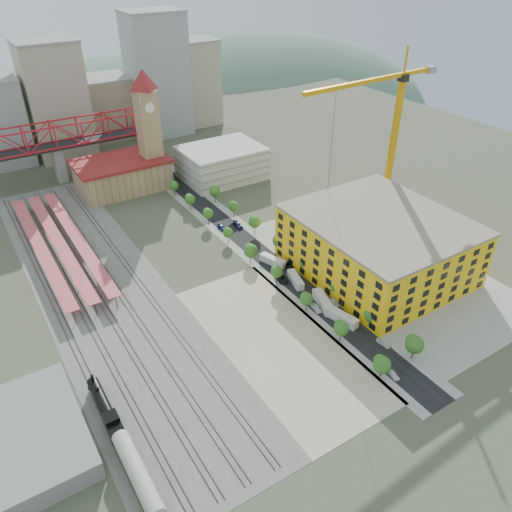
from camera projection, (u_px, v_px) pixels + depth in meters
ground at (231, 279)px, 156.58m from camera, size 400.00×400.00×0.00m
ballast_strip at (101, 288)px, 152.79m from camera, size 36.00×165.00×0.06m
dirt_lot at (277, 342)px, 132.40m from camera, size 28.00×67.00×0.06m
street_asphalt at (249, 244)px, 174.42m from camera, size 12.00×170.00×0.06m
sidewalk_west at (236, 248)px, 171.95m from camera, size 3.00×170.00×0.04m
sidewalk_east at (262, 240)px, 176.91m from camera, size 3.00×170.00×0.04m
construction_pad at (381, 266)px, 162.62m from camera, size 50.00×90.00×0.06m
rail_tracks at (95, 289)px, 151.92m from camera, size 26.56×160.00×0.18m
platform_canopies at (59, 242)px, 167.92m from camera, size 16.00×80.00×4.12m
station_hall at (123, 174)px, 208.96m from camera, size 38.00×24.00×13.10m
clock_tower at (147, 118)px, 201.46m from camera, size 12.00×12.00×52.00m
parking_garage at (222, 163)px, 218.71m from camera, size 34.00×26.00×14.00m
truss_bridge at (54, 139)px, 209.69m from camera, size 94.00×9.60×25.60m
construction_building at (378, 244)px, 156.19m from camera, size 44.60×50.60×18.80m
warehouse at (29, 438)px, 104.22m from camera, size 22.00×32.00×5.00m
street_trees at (265, 257)px, 167.34m from camera, size 15.40×124.40×8.00m
skyline at (100, 98)px, 248.67m from camera, size 133.00×46.00×60.00m
distant_hills at (122, 185)px, 404.67m from camera, size 647.00×264.00×227.00m
locomotive at (107, 412)px, 110.24m from camera, size 3.08×23.79×5.95m
coach at (138, 477)px, 95.86m from camera, size 3.41×19.83×6.22m
tower_crane at (389, 121)px, 168.98m from camera, size 57.86×5.05×61.76m
site_trailer_a at (342, 318)px, 138.80m from camera, size 4.78×10.15×2.69m
site_trailer_b at (323, 302)px, 144.58m from camera, size 5.43×10.72×2.84m
site_trailer_c at (296, 280)px, 154.31m from camera, size 4.58×9.24×2.45m
site_trailer_d at (273, 261)px, 163.22m from camera, size 5.43×9.54×2.54m
car_0 at (393, 374)px, 121.73m from camera, size 2.09×4.16×1.36m
car_1 at (316, 308)px, 143.26m from camera, size 1.96×4.39×1.40m
car_2 at (281, 278)px, 155.62m from camera, size 2.99×5.76×1.55m
car_3 at (222, 228)px, 182.98m from camera, size 2.08×4.66×1.33m
car_4 at (384, 343)px, 131.01m from camera, size 2.21×4.42×1.45m
car_5 at (333, 302)px, 145.59m from camera, size 1.88×4.55×1.46m
car_6 at (287, 265)px, 161.93m from camera, size 3.07×5.91×1.59m
car_7 at (238, 225)px, 184.41m from camera, size 2.62×5.46×1.53m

